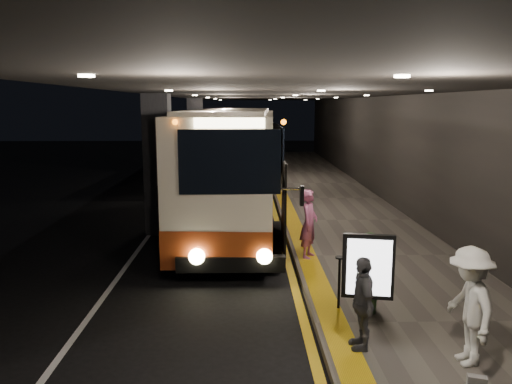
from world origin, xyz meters
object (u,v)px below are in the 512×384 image
object	(u,v)px
coach_main	(236,172)
passenger_boarding	(309,224)
coach_second	(241,144)
passenger_waiting_green	(367,273)
passenger_waiting_white	(469,306)
passenger_waiting_grey	(362,303)
info_sign	(368,269)
stanchion_post	(339,283)

from	to	relation	value
coach_main	passenger_boarding	distance (m)	4.71
coach_second	passenger_waiting_green	xyz separation A→B (m)	(2.59, -21.57, -0.75)
passenger_waiting_green	passenger_waiting_white	bearing A→B (deg)	31.99
passenger_boarding	coach_second	bearing A→B (deg)	29.69
passenger_boarding	passenger_waiting_grey	world-z (taller)	passenger_boarding
passenger_boarding	passenger_waiting_white	size ratio (longest dim) A/B	0.97
passenger_waiting_green	passenger_waiting_white	size ratio (longest dim) A/B	0.84
passenger_waiting_white	info_sign	size ratio (longest dim) A/B	1.01
coach_second	info_sign	size ratio (longest dim) A/B	6.19
coach_second	stanchion_post	size ratio (longest dim) A/B	10.85
coach_second	passenger_waiting_white	xyz separation A→B (m)	(3.67, -23.49, -0.61)
passenger_boarding	info_sign	distance (m)	4.56
passenger_boarding	info_sign	bearing A→B (deg)	-151.22
passenger_boarding	passenger_waiting_grey	bearing A→B (deg)	-153.54
coach_second	passenger_waiting_grey	size ratio (longest dim) A/B	7.28
coach_main	passenger_waiting_white	world-z (taller)	coach_main
passenger_waiting_white	passenger_waiting_green	bearing A→B (deg)	-151.15
coach_main	passenger_waiting_white	size ratio (longest dim) A/B	6.69
passenger_waiting_white	passenger_waiting_grey	world-z (taller)	passenger_waiting_white
coach_main	passenger_waiting_green	world-z (taller)	coach_main
passenger_waiting_grey	coach_second	bearing A→B (deg)	-175.39
passenger_waiting_white	coach_main	bearing A→B (deg)	-159.44
passenger_waiting_grey	info_sign	distance (m)	0.60
coach_main	stanchion_post	bearing A→B (deg)	-71.03
passenger_boarding	stanchion_post	size ratio (longest dim) A/B	1.73
passenger_waiting_grey	stanchion_post	xyz separation A→B (m)	(-0.07, 1.58, -0.25)
passenger_boarding	passenger_waiting_green	world-z (taller)	passenger_boarding
passenger_waiting_grey	info_sign	bearing A→B (deg)	154.81
coach_second	info_sign	xyz separation A→B (m)	(2.34, -22.62, -0.31)
passenger_waiting_white	stanchion_post	size ratio (longest dim) A/B	1.78
coach_second	passenger_waiting_green	bearing A→B (deg)	-80.86
passenger_waiting_grey	stanchion_post	distance (m)	1.60
passenger_waiting_green	info_sign	bearing A→B (deg)	-11.02
passenger_waiting_grey	passenger_boarding	bearing A→B (deg)	-177.93
passenger_waiting_green	passenger_waiting_grey	bearing A→B (deg)	-13.94
passenger_boarding	passenger_waiting_grey	size ratio (longest dim) A/B	1.16
passenger_boarding	passenger_waiting_white	bearing A→B (deg)	-138.46
passenger_waiting_white	info_sign	bearing A→B (deg)	-123.61
passenger_boarding	coach_main	bearing A→B (deg)	48.62
coach_main	coach_second	bearing A→B (deg)	92.97
info_sign	passenger_waiting_white	bearing A→B (deg)	-21.43
passenger_waiting_green	passenger_waiting_white	world-z (taller)	passenger_waiting_white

